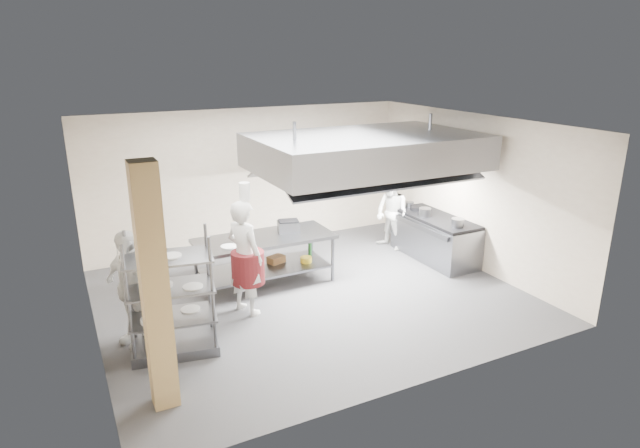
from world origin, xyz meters
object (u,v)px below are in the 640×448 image
griddle (289,226)px  island (265,260)px  chef_head (245,257)px  pass_rack (171,294)px  stockpot (425,212)px  chef_line (392,213)px  cooking_range (435,239)px  chef_plating (130,288)px

griddle → island: bearing=-155.3°
island → chef_head: bearing=-127.0°
pass_rack → stockpot: 5.60m
island → chef_line: 3.18m
cooking_range → chef_plating: size_ratio=1.14×
cooking_range → chef_line: chef_line is taller
island → pass_rack: 2.62m
island → chef_head: chef_head is taller
chef_line → island: bearing=-93.1°
pass_rack → griddle: bearing=44.6°
island → chef_plating: (-2.48, -1.13, 0.42)m
pass_rack → griddle: 3.07m
chef_plating → cooking_range: bearing=68.2°
cooking_range → stockpot: bearing=142.9°
island → cooking_range: 3.62m
chef_plating → griddle: 3.25m
island → cooking_range: size_ratio=1.25×
chef_head → chef_line: size_ratio=1.20×
island → chef_plating: chef_plating is taller
chef_plating → chef_line: bearing=77.5°
chef_head → stockpot: 4.16m
chef_head → chef_plating: chef_head is taller
chef_head → griddle: bearing=-75.1°
chef_line → stockpot: size_ratio=6.54×
chef_plating → stockpot: size_ratio=7.16×
chef_head → chef_line: 4.07m
cooking_range → stockpot: size_ratio=8.19×
cooking_range → griddle: 3.17m
stockpot → griddle: bearing=173.7°
griddle → stockpot: size_ratio=1.63×
chef_line → chef_plating: bearing=-86.1°
pass_rack → chef_line: size_ratio=1.11×
cooking_range → chef_plating: (-6.08, -0.77, 0.45)m
chef_head → chef_line: bearing=-94.4°
cooking_range → griddle: griddle is taller
island → chef_plating: bearing=-155.5°
cooking_range → chef_line: (-0.48, 0.89, 0.38)m
chef_line → chef_plating: chef_plating is taller
cooking_range → chef_head: size_ratio=1.05×
pass_rack → chef_plating: size_ratio=1.02×
island → griddle: (0.52, 0.09, 0.55)m
cooking_range → chef_line: 1.08m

